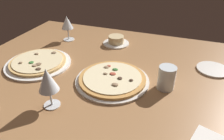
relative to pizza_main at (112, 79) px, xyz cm
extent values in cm
cube|color=#996B42|center=(-3.75, 9.31, -3.21)|extent=(150.00, 110.00, 4.00)
cylinder|color=silver|center=(0.00, -0.01, -0.71)|extent=(33.76, 33.76, 1.00)
cylinder|color=#C68C47|center=(0.00, -0.01, 0.39)|extent=(30.64, 30.64, 1.20)
cylinder|color=beige|center=(0.00, -0.01, 1.19)|extent=(26.66, 26.66, 0.40)
ellipsoid|color=#4C3828|center=(3.78, -0.46, 1.68)|extent=(2.20, 1.98, 0.59)
ellipsoid|color=#937556|center=(3.41, -5.79, 1.72)|extent=(2.91, 2.27, 0.67)
ellipsoid|color=#4C3828|center=(8.98, -0.29, 1.72)|extent=(1.84, 1.52, 0.66)
ellipsoid|color=brown|center=(-4.12, 0.90, 1.63)|extent=(2.12, 1.56, 0.48)
ellipsoid|color=#AD4733|center=(-4.71, 7.98, 1.64)|extent=(1.95, 1.69, 0.51)
ellipsoid|color=#AD4733|center=(-0.50, 2.02, 1.63)|extent=(3.02, 2.40, 0.49)
ellipsoid|color=#937556|center=(-5.47, 6.60, 1.65)|extent=(2.53, 1.97, 0.52)
ellipsoid|color=#387033|center=(-0.71, 5.98, 1.66)|extent=(2.76, 1.98, 0.54)
cylinder|color=white|center=(-41.70, 1.31, -0.71)|extent=(33.56, 33.56, 1.00)
cylinder|color=tan|center=(-41.70, 1.31, 0.39)|extent=(28.64, 28.64, 1.20)
cylinder|color=beige|center=(-41.70, 1.31, 1.19)|extent=(25.74, 25.74, 0.40)
ellipsoid|color=#387033|center=(-42.92, -2.16, 1.64)|extent=(2.53, 2.47, 0.51)
ellipsoid|color=brown|center=(-47.65, -4.41, 1.68)|extent=(1.89, 1.84, 0.58)
ellipsoid|color=#4C3828|center=(-35.54, -6.23, 1.67)|extent=(2.79, 2.22, 0.56)
ellipsoid|color=brown|center=(-38.37, -2.42, 1.63)|extent=(3.02, 2.96, 0.49)
ellipsoid|color=#937556|center=(-39.33, -4.16, 1.63)|extent=(2.68, 2.07, 0.48)
ellipsoid|color=#937556|center=(-46.39, 6.73, 1.70)|extent=(2.53, 1.79, 0.61)
ellipsoid|color=brown|center=(-38.46, 11.23, 1.61)|extent=(2.74, 2.63, 0.44)
cylinder|color=silver|center=(-12.02, 39.85, -0.81)|extent=(16.29, 16.29, 0.80)
cylinder|color=#D1B784|center=(-12.02, 39.85, 1.82)|extent=(9.67, 9.67, 4.46)
cylinder|color=silver|center=(-16.51, -23.67, -1.01)|extent=(6.43, 6.43, 0.40)
cylinder|color=silver|center=(-16.51, -23.67, 2.74)|extent=(0.80, 0.80, 7.10)
cone|color=silver|center=(-16.51, -23.67, 10.87)|extent=(7.65, 7.65, 9.16)
cone|color=maroon|center=(-16.51, -23.67, 8.54)|extent=(3.39, 3.39, 4.50)
cylinder|color=silver|center=(-43.38, 35.50, -1.01)|extent=(7.14, 7.14, 0.40)
cylinder|color=silver|center=(-43.38, 35.50, 2.87)|extent=(0.80, 0.80, 7.37)
cone|color=silver|center=(-43.38, 35.50, 10.56)|extent=(7.40, 7.40, 7.99)
cone|color=#5B0F19|center=(-43.38, 35.50, 8.61)|extent=(3.41, 3.41, 4.10)
cylinder|color=silver|center=(23.46, 3.13, 4.07)|extent=(7.46, 7.46, 10.56)
cylinder|color=silver|center=(23.46, 3.13, 2.66)|extent=(6.87, 6.87, 7.74)
cylinder|color=silver|center=(43.91, 26.53, -0.76)|extent=(15.70, 15.70, 0.90)
camera|label=1|loc=(27.03, -74.28, 53.18)|focal=33.37mm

